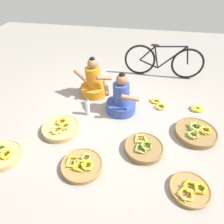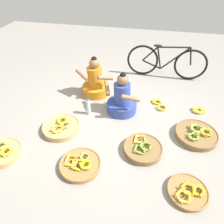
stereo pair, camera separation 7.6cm
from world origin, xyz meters
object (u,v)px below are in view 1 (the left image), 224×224
banana_basket_front_right (61,128)px  banana_basket_mid_right (144,148)px  loose_bananas_back_center (197,108)px  water_bottle (88,108)px  vendor_woman_behind (94,83)px  banana_basket_near_bicycle (82,165)px  bicycle_leaning (163,61)px  vendor_woman_front (121,100)px  banana_basket_front_left (190,189)px  loose_bananas_back_left (157,103)px  banana_basket_mid_left (196,132)px  banana_basket_near_vendor (3,155)px

banana_basket_front_right → banana_basket_mid_right: (1.32, -0.18, -0.00)m
loose_bananas_back_center → water_bottle: (-1.91, -0.46, 0.11)m
vendor_woman_behind → banana_basket_mid_right: (1.05, -1.31, -0.19)m
banana_basket_near_bicycle → loose_bananas_back_center: size_ratio=2.11×
bicycle_leaning → vendor_woman_front: bearing=-117.1°
banana_basket_front_right → loose_bananas_back_center: bearing=22.9°
vendor_woman_front → banana_basket_front_left: size_ratio=1.55×
vendor_woman_front → loose_bananas_back_left: size_ratio=2.01×
vendor_woman_front → vendor_woman_behind: vendor_woman_behind is taller
vendor_woman_behind → banana_basket_mid_left: bearing=-24.9°
banana_basket_mid_right → banana_basket_near_vendor: bearing=-166.0°
banana_basket_near_vendor → loose_bananas_back_left: 2.67m
bicycle_leaning → banana_basket_near_bicycle: bearing=-111.3°
banana_basket_front_right → loose_bananas_back_center: banana_basket_front_right is taller
vendor_woman_front → banana_basket_mid_right: vendor_woman_front is taller
banana_basket_near_bicycle → banana_basket_front_left: bearing=-4.4°
water_bottle → loose_bananas_back_left: bearing=23.3°
loose_bananas_back_center → vendor_woman_behind: bearing=174.6°
banana_basket_near_vendor → loose_bananas_back_center: (2.82, 1.60, -0.03)m
vendor_woman_behind → bicycle_leaning: vendor_woman_behind is taller
banana_basket_mid_right → banana_basket_mid_left: 0.90m
banana_basket_mid_right → water_bottle: water_bottle is taller
banana_basket_mid_right → banana_basket_near_bicycle: bearing=-151.0°
vendor_woman_front → banana_basket_mid_left: bearing=-18.3°
loose_bananas_back_center → water_bottle: bearing=-166.4°
vendor_woman_behind → banana_basket_front_right: size_ratio=1.32×
banana_basket_front_right → banana_basket_mid_left: bearing=7.4°
vendor_woman_front → water_bottle: 0.59m
vendor_woman_front → banana_basket_front_left: (1.04, -1.41, -0.20)m
loose_bananas_back_left → banana_basket_mid_right: bearing=-99.1°
banana_basket_mid_left → loose_bananas_back_left: 0.93m
banana_basket_near_bicycle → loose_bananas_back_center: bearing=42.6°
bicycle_leaning → banana_basket_near_bicycle: size_ratio=3.06×
vendor_woman_behind → banana_basket_near_vendor: 1.99m
vendor_woman_behind → vendor_woman_front: bearing=-36.6°
loose_bananas_back_center → bicycle_leaning: bearing=118.8°
loose_bananas_back_center → banana_basket_near_vendor: bearing=-150.5°
banana_basket_front_left → banana_basket_near_vendor: (-2.50, 0.07, 0.02)m
banana_basket_near_bicycle → banana_basket_front_left: (1.38, -0.11, -0.01)m
banana_basket_near_bicycle → banana_basket_front_right: banana_basket_front_right is taller
banana_basket_near_bicycle → vendor_woman_behind: bearing=98.5°
banana_basket_mid_left → bicycle_leaning: bearing=105.8°
banana_basket_mid_right → loose_bananas_back_left: size_ratio=1.48×
banana_basket_near_vendor → loose_bananas_back_left: size_ratio=1.37×
vendor_woman_front → banana_basket_mid_right: bearing=-62.1°
vendor_woman_behind → bicycle_leaning: size_ratio=0.46×
banana_basket_near_vendor → banana_basket_mid_left: bearing=19.0°
banana_basket_front_right → vendor_woman_behind: bearing=76.6°
banana_basket_near_bicycle → vendor_woman_front: bearing=75.6°
vendor_woman_front → banana_basket_mid_right: size_ratio=1.36×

